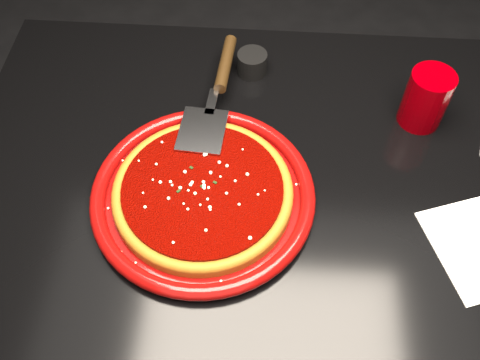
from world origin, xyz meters
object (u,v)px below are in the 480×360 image
at_px(plate, 203,195).
at_px(cup, 426,99).
at_px(table, 282,276).
at_px(ramekin, 252,63).
at_px(pizza_server, 216,93).

bearing_deg(plate, cup, 28.30).
relative_size(table, plate, 3.19).
bearing_deg(cup, plate, -151.70).
bearing_deg(cup, ramekin, 161.49).
distance_m(table, plate, 0.42).
xyz_separation_m(pizza_server, cup, (0.38, 0.00, 0.01)).
relative_size(table, cup, 10.81).
distance_m(table, pizza_server, 0.48).
height_order(pizza_server, ramekin, pizza_server).
relative_size(plate, pizza_server, 1.10).
height_order(table, cup, cup).
xyz_separation_m(plate, pizza_server, (0.00, 0.20, 0.03)).
bearing_deg(pizza_server, ramekin, 64.98).
xyz_separation_m(plate, ramekin, (0.06, 0.31, 0.01)).
bearing_deg(cup, table, -144.72).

